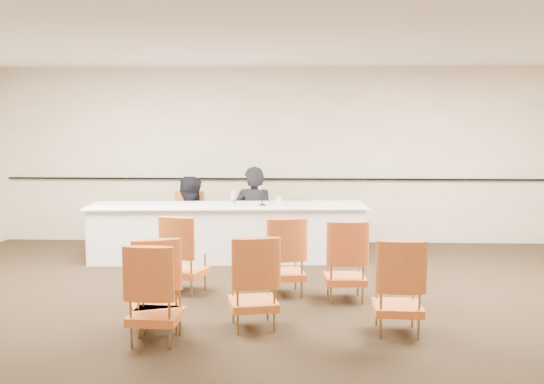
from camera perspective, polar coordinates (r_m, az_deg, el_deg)
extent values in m
plane|color=black|center=(6.71, 1.07, -11.26)|extent=(10.00, 10.00, 0.00)
plane|color=white|center=(6.47, 1.13, 14.99)|extent=(10.00, 10.00, 0.00)
cube|color=beige|center=(10.41, 1.60, 3.45)|extent=(10.00, 0.04, 3.00)
cube|color=black|center=(10.39, 1.59, 1.23)|extent=(9.80, 0.04, 0.03)
imported|color=black|center=(9.74, -1.71, -2.86)|extent=(0.68, 0.46, 1.81)
imported|color=black|center=(9.82, -7.86, -3.67)|extent=(0.93, 0.76, 1.77)
cube|color=silver|center=(9.04, -1.68, -1.24)|extent=(0.31, 0.23, 0.00)
cylinder|color=silver|center=(9.01, -3.74, -0.97)|extent=(0.07, 0.07, 0.10)
cylinder|color=white|center=(8.96, 0.68, -0.90)|extent=(0.10, 0.10, 0.13)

